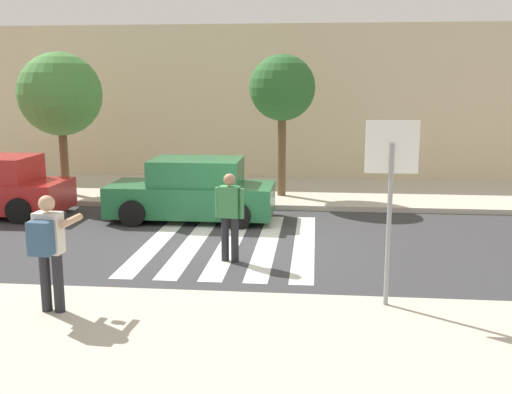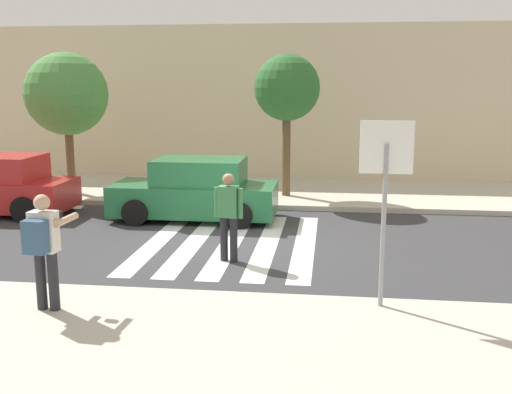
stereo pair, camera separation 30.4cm
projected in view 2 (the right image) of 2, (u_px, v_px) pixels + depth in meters
The scene contains 15 objects.
ground_plane at pixel (229, 245), 12.79m from camera, with size 120.00×120.00×0.00m, color #38383A.
sidewalk_near at pixel (137, 386), 6.74m from camera, with size 60.00×6.00×0.14m, color beige.
sidewalk_far at pixel (262, 191), 18.62m from camera, with size 60.00×4.80×0.14m, color beige.
building_facade_far at pixel (275, 102), 22.40m from camera, with size 56.00×4.00×5.33m, color beige.
crosswalk_stripe_0 at pixel (159, 240), 13.18m from camera, with size 0.44×5.20×0.01m, color silver.
crosswalk_stripe_1 at pixel (195, 241), 13.08m from camera, with size 0.44×5.20×0.01m, color silver.
crosswalk_stripe_2 at pixel (231, 242), 12.98m from camera, with size 0.44×5.20×0.01m, color silver.
crosswalk_stripe_3 at pixel (268, 244), 12.88m from camera, with size 0.44×5.20×0.01m, color silver.
crosswalk_stripe_4 at pixel (305, 245), 12.78m from camera, with size 0.44×5.20×0.01m, color silver.
stop_sign at pixel (386, 173), 8.60m from camera, with size 0.76×0.08×2.76m.
photographer_with_backpack at pixel (44, 242), 8.61m from camera, with size 0.61×0.87×1.72m.
pedestrian_crossing at pixel (229, 212), 11.47m from camera, with size 0.57×0.31×1.72m.
parked_car_green at pixel (196, 191), 15.04m from camera, with size 4.10×1.92×1.55m.
street_tree_west at pixel (67, 94), 17.47m from camera, with size 2.41×2.41×4.14m.
street_tree_center at pixel (287, 89), 17.01m from camera, with size 1.89×1.89×4.06m.
Camera 2 is at (2.11, -12.19, 3.46)m, focal length 42.00 mm.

